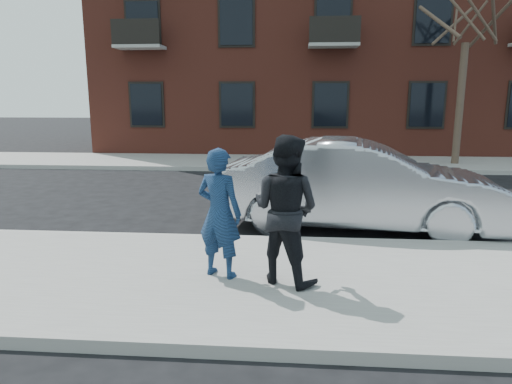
# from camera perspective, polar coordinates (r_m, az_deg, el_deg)

# --- Properties ---
(ground) EXTENTS (100.00, 100.00, 0.00)m
(ground) POSITION_cam_1_polar(r_m,az_deg,el_deg) (6.62, 16.77, -10.99)
(ground) COLOR black
(ground) RESTS_ON ground
(near_sidewalk) EXTENTS (50.00, 3.50, 0.15)m
(near_sidewalk) POSITION_cam_1_polar(r_m,az_deg,el_deg) (6.37, 17.28, -11.23)
(near_sidewalk) COLOR gray
(near_sidewalk) RESTS_ON ground
(near_curb) EXTENTS (50.00, 0.10, 0.15)m
(near_curb) POSITION_cam_1_polar(r_m,az_deg,el_deg) (8.03, 14.52, -6.26)
(near_curb) COLOR #999691
(near_curb) RESTS_ON ground
(far_sidewalk) EXTENTS (50.00, 3.50, 0.15)m
(far_sidewalk) POSITION_cam_1_polar(r_m,az_deg,el_deg) (17.45, 9.15, 3.61)
(far_sidewalk) COLOR gray
(far_sidewalk) RESTS_ON ground
(far_curb) EXTENTS (50.00, 0.10, 0.15)m
(far_curb) POSITION_cam_1_polar(r_m,az_deg,el_deg) (15.67, 9.66, 2.67)
(far_curb) COLOR #999691
(far_curb) RESTS_ON ground
(apartment_building) EXTENTS (24.30, 10.30, 12.30)m
(apartment_building) POSITION_cam_1_polar(r_m,az_deg,el_deg) (24.48, 13.32, 20.04)
(apartment_building) COLOR maroon
(apartment_building) RESTS_ON ground
(street_tree) EXTENTS (3.60, 3.60, 6.80)m
(street_tree) POSITION_cam_1_polar(r_m,az_deg,el_deg) (18.22, 25.05, 20.26)
(street_tree) COLOR #3A2C22
(street_tree) RESTS_ON far_sidewalk
(silver_sedan) EXTENTS (5.40, 2.46, 1.72)m
(silver_sedan) POSITION_cam_1_polar(r_m,az_deg,el_deg) (8.92, 12.91, 0.82)
(silver_sedan) COLOR #999BA3
(silver_sedan) RESTS_ON ground
(man_hoodie) EXTENTS (0.74, 0.61, 1.73)m
(man_hoodie) POSITION_cam_1_polar(r_m,az_deg,el_deg) (6.01, -4.60, -2.65)
(man_hoodie) COLOR navy
(man_hoodie) RESTS_ON near_sidewalk
(man_peacoat) EXTENTS (1.16, 1.08, 1.91)m
(man_peacoat) POSITION_cam_1_polar(r_m,az_deg,el_deg) (5.81, 3.69, -2.23)
(man_peacoat) COLOR black
(man_peacoat) RESTS_ON near_sidewalk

